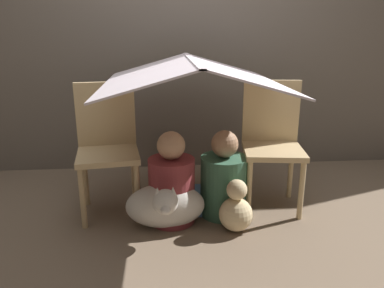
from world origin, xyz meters
The scene contains 10 objects.
ground_plane centered at (0.00, 0.00, 0.00)m, with size 8.80×8.80×0.00m, color #7A6651.
wall_back centered at (0.00, 1.01, 1.25)m, with size 7.00×0.05×2.50m.
chair_left centered at (-0.57, 0.16, 0.48)m, with size 0.45×0.45×0.88m.
chair_right centered at (0.56, 0.16, 0.48)m, with size 0.44×0.44×0.88m.
sheet_canopy centered at (0.00, 0.09, 0.96)m, with size 1.11×1.24×0.17m.
person_front centered at (-0.14, -0.05, 0.25)m, with size 0.30×0.30×0.61m.
person_second centered at (0.21, 0.02, 0.24)m, with size 0.31×0.31×0.59m.
dog centered at (-0.19, -0.15, 0.16)m, with size 0.50×0.41×0.35m.
floor_cushion centered at (0.10, 0.14, 0.05)m, with size 0.42×0.34×0.10m.
plush_toy centered at (0.25, -0.21, 0.14)m, with size 0.21×0.21×0.34m.
Camera 1 is at (-0.20, -2.28, 1.21)m, focal length 35.00 mm.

